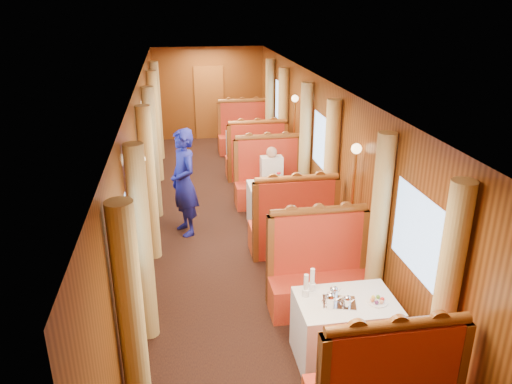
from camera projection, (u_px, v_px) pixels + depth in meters
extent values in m
cube|color=brown|center=(209.00, 103.00, 13.78)|extent=(0.80, 0.04, 2.00)
cube|color=white|center=(345.00, 330.00, 5.42)|extent=(1.05, 0.72, 0.75)
cube|color=#A91214|center=(393.00, 368.00, 4.18)|extent=(1.30, 0.12, 0.80)
cylinder|color=brown|center=(399.00, 325.00, 4.02)|extent=(1.23, 0.10, 0.10)
cube|color=#A91214|center=(320.00, 294.00, 6.35)|extent=(1.30, 0.55, 0.45)
cube|color=#A91214|center=(317.00, 242.00, 6.32)|extent=(1.30, 0.12, 0.80)
cylinder|color=brown|center=(319.00, 210.00, 6.15)|extent=(1.23, 0.10, 0.10)
cube|color=white|center=(279.00, 205.00, 8.63)|extent=(1.05, 0.72, 0.75)
cube|color=#A91214|center=(291.00, 238.00, 7.82)|extent=(1.30, 0.55, 0.45)
cube|color=#A91214|center=(296.00, 206.00, 7.39)|extent=(1.30, 0.12, 0.80)
cylinder|color=brown|center=(297.00, 178.00, 7.23)|extent=(1.23, 0.10, 0.10)
cube|color=#A91214|center=(269.00, 193.00, 9.56)|extent=(1.30, 0.55, 0.45)
cube|color=#A91214|center=(267.00, 159.00, 9.53)|extent=(1.30, 0.12, 0.80)
cylinder|color=brown|center=(268.00, 137.00, 9.37)|extent=(1.23, 0.10, 0.10)
cube|color=white|center=(250.00, 149.00, 11.85)|extent=(1.05, 0.72, 0.75)
cube|color=#A91214|center=(256.00, 167.00, 11.03)|extent=(1.30, 0.55, 0.45)
cube|color=#A91214|center=(257.00, 142.00, 10.60)|extent=(1.30, 0.12, 0.80)
cylinder|color=brown|center=(258.00, 122.00, 10.44)|extent=(1.23, 0.10, 0.10)
cube|color=#A91214|center=(244.00, 144.00, 12.78)|extent=(1.30, 0.55, 0.45)
cube|color=#A91214|center=(243.00, 118.00, 12.74)|extent=(1.30, 0.12, 0.80)
cylinder|color=brown|center=(243.00, 101.00, 12.58)|extent=(1.23, 0.10, 0.10)
cube|color=silver|center=(339.00, 303.00, 5.23)|extent=(0.40, 0.34, 0.01)
cylinder|color=white|center=(377.00, 302.00, 5.25)|extent=(0.22, 0.22, 0.01)
cylinder|color=white|center=(306.00, 293.00, 5.34)|extent=(0.08, 0.08, 0.08)
cylinder|color=white|center=(306.00, 282.00, 5.29)|extent=(0.05, 0.05, 0.18)
cylinder|color=white|center=(312.00, 287.00, 5.46)|extent=(0.08, 0.08, 0.08)
cylinder|color=white|center=(312.00, 276.00, 5.41)|extent=(0.05, 0.05, 0.18)
cylinder|color=silver|center=(279.00, 182.00, 8.44)|extent=(0.06, 0.06, 0.14)
cylinder|color=silver|center=(251.00, 130.00, 11.70)|extent=(0.06, 0.06, 0.14)
cylinder|color=tan|center=(133.00, 333.00, 4.09)|extent=(0.22, 0.22, 2.35)
cylinder|color=tan|center=(142.00, 246.00, 5.53)|extent=(0.22, 0.22, 2.35)
cylinder|color=tan|center=(445.00, 303.00, 4.50)|extent=(0.22, 0.22, 2.35)
cylinder|color=tan|center=(379.00, 229.00, 5.94)|extent=(0.22, 0.22, 2.35)
cylinder|color=tan|center=(149.00, 185.00, 7.31)|extent=(0.22, 0.22, 2.35)
cylinder|color=tan|center=(152.00, 154.00, 8.74)|extent=(0.22, 0.22, 2.35)
cylinder|color=tan|center=(330.00, 175.00, 7.72)|extent=(0.22, 0.22, 2.35)
cylinder|color=tan|center=(305.00, 147.00, 9.15)|extent=(0.22, 0.22, 2.35)
cylinder|color=tan|center=(155.00, 127.00, 10.52)|extent=(0.22, 0.22, 2.35)
cylinder|color=tan|center=(157.00, 111.00, 11.96)|extent=(0.22, 0.22, 2.35)
cylinder|color=tan|center=(283.00, 122.00, 10.93)|extent=(0.22, 0.22, 2.35)
cylinder|color=tan|center=(270.00, 108.00, 12.37)|extent=(0.22, 0.22, 2.35)
cylinder|color=#BF8C3F|center=(146.00, 229.00, 6.51)|extent=(0.04, 0.04, 1.85)
sphere|color=#FFD18C|center=(140.00, 159.00, 6.16)|extent=(0.14, 0.14, 0.14)
cylinder|color=#BF8C3F|center=(351.00, 215.00, 6.92)|extent=(0.04, 0.04, 1.85)
sphere|color=#FFD18C|center=(356.00, 149.00, 6.57)|extent=(0.14, 0.14, 0.14)
cylinder|color=#BF8C3F|center=(154.00, 152.00, 9.72)|extent=(0.04, 0.04, 1.85)
sphere|color=#FFD18C|center=(150.00, 103.00, 9.37)|extent=(0.14, 0.14, 0.14)
cylinder|color=#BF8C3F|center=(294.00, 145.00, 10.14)|extent=(0.04, 0.04, 1.85)
sphere|color=#FFD18C|center=(295.00, 98.00, 9.79)|extent=(0.14, 0.14, 0.14)
imported|color=navy|center=(184.00, 183.00, 8.18)|extent=(0.64, 0.77, 1.80)
cube|color=beige|center=(271.00, 171.00, 9.19)|extent=(0.40, 0.24, 0.55)
sphere|color=tan|center=(272.00, 152.00, 9.06)|extent=(0.20, 0.20, 0.20)
cube|color=beige|center=(273.00, 186.00, 9.12)|extent=(0.36, 0.30, 0.14)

